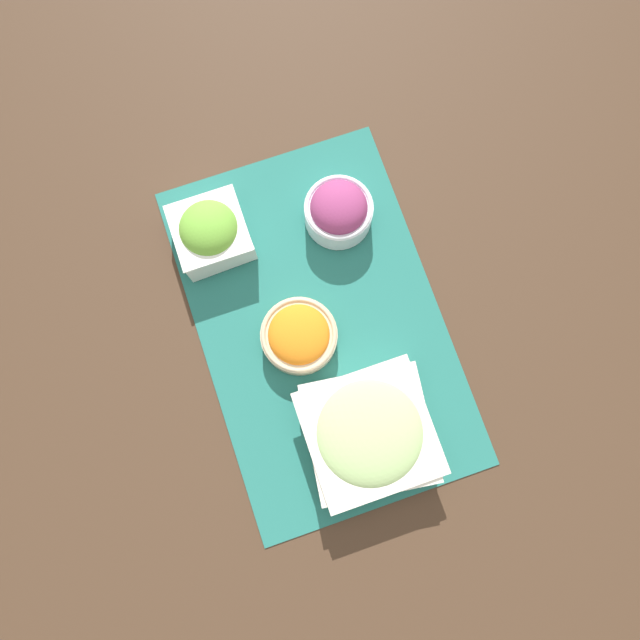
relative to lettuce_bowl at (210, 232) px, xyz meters
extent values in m
plane|color=#422D1E|center=(-0.19, -0.12, -0.04)|extent=(3.00, 3.00, 0.00)
cube|color=#236B60|center=(-0.19, -0.12, -0.04)|extent=(0.60, 0.38, 0.00)
cube|color=white|center=(0.00, 0.00, -0.01)|extent=(0.12, 0.12, 0.06)
cube|color=white|center=(0.00, 0.00, 0.02)|extent=(0.11, 0.11, 0.00)
ellipsoid|color=#6BAD38|center=(0.00, 0.00, 0.02)|extent=(0.09, 0.09, 0.05)
cylinder|color=#C6B28E|center=(-0.20, -0.08, -0.02)|extent=(0.12, 0.12, 0.04)
torus|color=#C6B28E|center=(-0.20, -0.08, 0.00)|extent=(0.12, 0.12, 0.01)
ellipsoid|color=orange|center=(-0.20, -0.08, 0.00)|extent=(0.10, 0.10, 0.03)
cylinder|color=silver|center=(-0.03, -0.20, -0.01)|extent=(0.11, 0.11, 0.05)
torus|color=silver|center=(-0.03, -0.20, 0.01)|extent=(0.11, 0.11, 0.01)
ellipsoid|color=#93386B|center=(-0.03, -0.20, 0.01)|extent=(0.09, 0.09, 0.05)
cube|color=silver|center=(-0.38, -0.13, -0.01)|extent=(0.20, 0.20, 0.06)
cube|color=silver|center=(-0.38, -0.13, 0.02)|extent=(0.18, 0.18, 0.00)
ellipsoid|color=#A8CC7F|center=(-0.38, -0.13, 0.02)|extent=(0.16, 0.16, 0.04)
camera|label=1|loc=(-0.36, -0.06, 0.94)|focal=35.00mm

